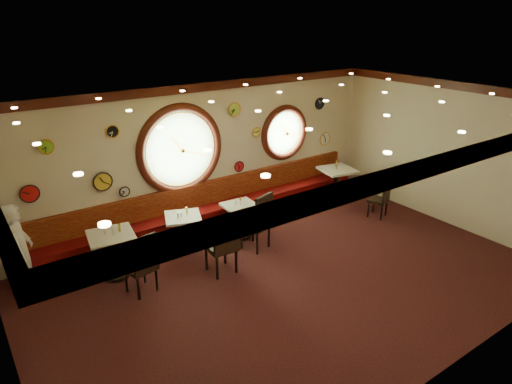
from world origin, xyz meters
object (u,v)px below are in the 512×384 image
condiment_b_pepper (181,214)px  condiment_c_bottle (240,200)px  condiment_a_pepper (113,233)px  condiment_d_pepper (336,167)px  table_c (240,217)px  condiment_c_pepper (240,202)px  table_b (184,229)px  condiment_d_salt (337,167)px  chair_d (382,195)px  table_d (337,181)px  waiter (20,251)px  chair_c (260,218)px  condiment_c_salt (236,204)px  condiment_d_bottle (336,164)px  chair_b (224,240)px  table_a (113,250)px  condiment_a_salt (104,231)px  condiment_a_bottle (119,227)px  chair_a (143,260)px  condiment_b_salt (178,215)px  condiment_b_bottle (187,210)px

condiment_b_pepper → condiment_c_bottle: (1.34, -0.11, 0.01)m
condiment_a_pepper → condiment_d_pepper: 5.83m
table_c → condiment_c_pepper: (0.02, 0.02, 0.33)m
table_b → condiment_c_pepper: (1.28, -0.15, 0.32)m
table_c → condiment_d_salt: 3.12m
table_b → condiment_a_pepper: condiment_a_pepper is taller
table_c → chair_d: size_ratio=1.24×
condiment_d_salt → table_d: bearing=4.1°
waiter → condiment_b_pepper: bearing=-77.8°
chair_c → table_b: bearing=128.0°
condiment_c_salt → chair_c: bearing=-81.8°
condiment_c_bottle → condiment_d_bottle: condiment_d_bottle is taller
condiment_d_salt → condiment_c_pepper: size_ratio=1.07×
table_d → chair_b: bearing=-162.2°
table_a → condiment_d_bottle: bearing=3.8°
condiment_b_pepper → waiter: (-2.90, 0.11, 0.04)m
condiment_b_pepper → table_c: bearing=-7.3°
condiment_c_salt → condiment_b_pepper: condiment_b_pepper is taller
chair_c → condiment_a_salt: size_ratio=8.29×
chair_b → condiment_d_salt: bearing=18.8°
chair_d → condiment_a_bottle: condiment_a_bottle is taller
table_c → condiment_c_salt: bearing=162.3°
chair_a → waiter: bearing=134.2°
condiment_a_pepper → condiment_a_bottle: (0.16, 0.09, 0.02)m
table_b → chair_c: chair_c is taller
condiment_c_salt → condiment_c_bottle: (0.13, 0.03, 0.03)m
condiment_b_pepper → condiment_a_bottle: condiment_a_bottle is taller
table_b → condiment_a_salt: condiment_a_salt is taller
condiment_c_pepper → condiment_d_bottle: size_ratio=0.60×
chair_d → condiment_b_pepper: bearing=144.1°
condiment_b_salt → condiment_c_salt: condiment_b_salt is taller
condiment_b_salt → condiment_c_bottle: (1.40, -0.11, 0.00)m
chair_c → condiment_c_pepper: bearing=71.4°
condiment_a_pepper → condiment_c_pepper: size_ratio=1.05×
table_d → table_a: bearing=-177.5°
table_b → chair_a: chair_a is taller
chair_b → condiment_c_bottle: size_ratio=5.34×
table_c → chair_b: 1.54m
table_a → condiment_a_bottle: bearing=10.5°
condiment_b_salt → condiment_d_bottle: (4.56, 0.22, 0.14)m
condiment_c_pepper → chair_d: bearing=-18.5°
table_c → condiment_a_bottle: size_ratio=5.10×
condiment_d_pepper → waiter: size_ratio=0.05×
condiment_d_salt → condiment_c_bottle: size_ratio=0.76×
condiment_c_bottle → table_a: bearing=-178.9°
condiment_b_salt → condiment_d_pepper: (4.43, 0.10, 0.10)m
table_a → condiment_d_bottle: condiment_d_bottle is taller
table_c → chair_c: (0.02, -0.69, 0.23)m
condiment_c_salt → condiment_b_bottle: (-1.05, 0.21, 0.04)m
table_b → condiment_d_pepper: 4.36m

